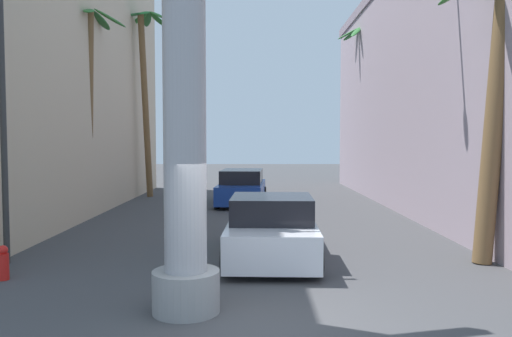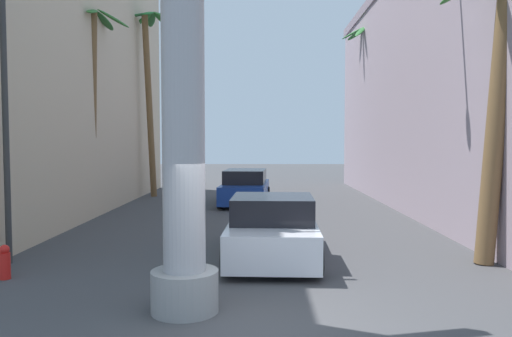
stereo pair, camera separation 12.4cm
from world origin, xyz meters
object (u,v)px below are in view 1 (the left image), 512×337
at_px(palm_tree_mid_left, 90,88).
at_px(fire_hydrant, 4,263).
at_px(car_far, 243,188).
at_px(car_lead, 272,230).
at_px(street_lamp, 446,80).
at_px(palm_tree_near_right, 494,97).
at_px(palm_tree_far_left, 147,78).
at_px(palm_tree_far_right, 363,93).
at_px(traffic_light_mast, 66,74).

bearing_deg(palm_tree_mid_left, fire_hydrant, -83.43).
bearing_deg(car_far, car_lead, -84.46).
relative_size(street_lamp, palm_tree_near_right, 1.12).
distance_m(car_far, palm_tree_far_left, 7.64).
relative_size(palm_tree_far_right, palm_tree_far_left, 0.98).
bearing_deg(palm_tree_far_right, car_far, -140.82).
bearing_deg(fire_hydrant, palm_tree_far_left, 91.05).
distance_m(palm_tree_near_right, fire_hydrant, 11.40).
bearing_deg(palm_tree_mid_left, traffic_light_mast, -75.60).
bearing_deg(palm_tree_near_right, traffic_light_mast, -179.04).
bearing_deg(car_far, palm_tree_far_left, 150.84).
xyz_separation_m(car_lead, fire_hydrant, (-5.59, -1.87, -0.35)).
height_order(traffic_light_mast, car_lead, traffic_light_mast).
bearing_deg(palm_tree_near_right, palm_tree_mid_left, 149.30).
bearing_deg(car_far, street_lamp, -53.41).
relative_size(car_lead, palm_tree_near_right, 0.68).
height_order(street_lamp, palm_tree_near_right, street_lamp).
xyz_separation_m(traffic_light_mast, palm_tree_far_right, (10.23, 16.29, 1.13)).
xyz_separation_m(street_lamp, palm_tree_mid_left, (-11.60, 4.28, 0.20)).
height_order(palm_tree_far_left, palm_tree_mid_left, palm_tree_far_left).
height_order(car_far, palm_tree_far_left, palm_tree_far_left).
xyz_separation_m(car_far, palm_tree_near_right, (6.16, -10.81, 3.15)).
xyz_separation_m(traffic_light_mast, palm_tree_mid_left, (-1.83, 7.12, 0.41)).
xyz_separation_m(car_lead, palm_tree_far_left, (-5.86, 13.16, 5.28)).
relative_size(traffic_light_mast, car_far, 1.30).
bearing_deg(palm_tree_far_right, palm_tree_far_left, -167.11).
distance_m(car_lead, palm_tree_far_left, 15.35).
distance_m(palm_tree_far_right, fire_hydrant, 21.46).
height_order(palm_tree_far_left, fire_hydrant, palm_tree_far_left).
xyz_separation_m(palm_tree_far_right, fire_hydrant, (-11.09, -17.63, -5.16)).
bearing_deg(car_far, palm_tree_mid_left, -145.17).
height_order(palm_tree_far_right, fire_hydrant, palm_tree_far_right).
bearing_deg(palm_tree_far_left, car_far, -29.16).
xyz_separation_m(street_lamp, car_far, (-6.05, 8.14, -3.87)).
relative_size(traffic_light_mast, car_lead, 1.35).
distance_m(traffic_light_mast, car_lead, 6.03).
bearing_deg(palm_tree_far_left, traffic_light_mast, -85.29).
relative_size(car_far, palm_tree_far_right, 0.53).
relative_size(car_lead, car_far, 0.97).
distance_m(traffic_light_mast, palm_tree_far_right, 19.27).
bearing_deg(car_far, palm_tree_near_right, -60.34).
distance_m(palm_tree_far_right, palm_tree_mid_left, 15.17).
bearing_deg(car_lead, car_far, 95.54).
relative_size(street_lamp, car_lead, 1.64).
bearing_deg(palm_tree_near_right, fire_hydrant, -171.99).
bearing_deg(car_lead, traffic_light_mast, -173.70).
height_order(palm_tree_far_right, palm_tree_mid_left, palm_tree_far_right).
distance_m(traffic_light_mast, palm_tree_far_left, 13.82).
xyz_separation_m(street_lamp, palm_tree_far_left, (-10.90, 10.85, 1.38)).
height_order(street_lamp, car_far, street_lamp).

